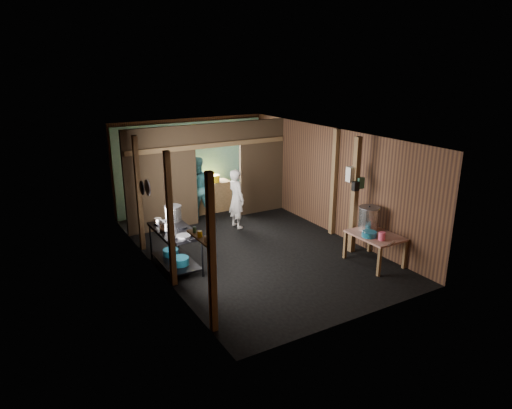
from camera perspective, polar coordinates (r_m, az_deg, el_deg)
floor at (r=10.52m, az=-0.55°, el=-5.44°), size 4.50×7.00×0.00m
ceiling at (r=9.80m, az=-0.60°, el=8.70°), size 4.50×7.00×0.00m
wall_back at (r=13.14m, az=-8.19°, el=5.03°), size 4.50×0.00×2.60m
wall_front at (r=7.41m, az=13.02°, el=-5.16°), size 4.50×0.00×2.60m
wall_left at (r=9.22m, az=-12.80°, el=-0.61°), size 0.00×7.00×2.60m
wall_right at (r=11.32m, az=9.38°, el=2.95°), size 0.00×7.00×2.60m
partition_left at (r=11.51m, az=-11.82°, el=3.05°), size 1.85×0.10×2.60m
partition_right at (r=12.69m, az=0.68°, el=4.76°), size 1.35×0.10×2.60m
partition_header at (r=11.89m, az=-4.85°, el=8.74°), size 1.30×0.10×0.60m
turquoise_panel at (r=13.10m, az=-8.08°, el=4.77°), size 4.40×0.06×2.50m
back_counter at (r=12.98m, az=-5.87°, el=0.97°), size 1.20×0.50×0.85m
wall_clock at (r=13.03m, az=-7.11°, el=7.65°), size 0.20×0.03×0.20m
post_left_a at (r=6.96m, az=-5.59°, el=-6.29°), size 0.10×0.12×2.60m
post_left_b at (r=8.52m, az=-10.69°, el=-1.99°), size 0.10×0.12×2.60m
post_left_c at (r=10.35m, az=-14.49°, el=1.24°), size 0.10×0.12×2.60m
post_right at (r=11.13m, az=9.75°, el=2.68°), size 0.10×0.12×2.60m
post_free at (r=10.13m, az=12.27°, el=1.05°), size 0.12×0.12×2.60m
cross_beam at (r=11.78m, az=-5.82°, el=7.40°), size 4.40×0.12×0.12m
pan_lid_big at (r=9.51m, az=-13.46°, el=2.08°), size 0.03×0.34×0.34m
pan_lid_small at (r=9.90m, az=-14.11°, el=2.05°), size 0.03×0.30×0.30m
wall_shelf at (r=7.36m, az=-7.04°, el=-4.15°), size 0.14×0.80×0.03m
jar_white at (r=7.12m, az=-6.26°, el=-4.32°), size 0.07×0.07×0.10m
jar_yellow at (r=7.33m, az=-7.06°, el=-3.68°), size 0.08×0.08×0.10m
jar_green at (r=7.52m, az=-7.73°, el=-3.15°), size 0.06×0.06×0.10m
bag_white at (r=10.03m, az=11.93°, el=3.75°), size 0.22×0.15×0.32m
bag_green at (r=10.05m, az=12.91°, el=2.66°), size 0.16×0.12×0.24m
bag_black at (r=9.96m, az=12.37°, el=2.26°), size 0.14×0.10×0.20m
gas_range at (r=9.52m, az=-10.08°, el=-5.50°), size 0.74×1.44×0.85m
prep_table at (r=9.95m, az=14.61°, el=-5.40°), size 0.80×1.09×0.65m
stove_pot_large at (r=9.80m, az=-10.35°, el=-1.16°), size 0.43×0.43×0.36m
stove_pot_med at (r=9.30m, az=-11.27°, el=-2.72°), size 0.31×0.31×0.22m
stove_saucepan at (r=9.77m, az=-12.25°, el=-2.01°), size 0.22×0.22×0.11m
frying_pan at (r=8.91m, az=-9.08°, el=-3.96°), size 0.29×0.51×0.07m
blue_tub_front at (r=9.39m, az=-9.53°, el=-7.01°), size 0.37×0.37×0.15m
blue_tub_back at (r=9.86m, az=-10.65°, el=-5.92°), size 0.33×0.33×0.13m
stock_pot at (r=10.03m, az=13.95°, el=-1.72°), size 0.55×0.55×0.52m
wash_basin at (r=9.66m, az=14.01°, el=-3.63°), size 0.38×0.38×0.11m
pink_bucket at (r=9.54m, az=15.51°, el=-3.84°), size 0.17×0.17×0.17m
knife at (r=9.44m, az=16.61°, el=-4.69°), size 0.29×0.14×0.01m
yellow_tub at (r=12.91m, az=-5.34°, el=3.28°), size 0.34×0.34×0.19m
red_cup at (r=12.72m, az=-7.33°, el=2.90°), size 0.13×0.13×0.15m
cook at (r=11.58m, az=-2.47°, el=0.74°), size 0.41×0.58×1.52m
worker_back at (r=12.37m, az=-7.46°, el=2.11°), size 0.88×0.72×1.70m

